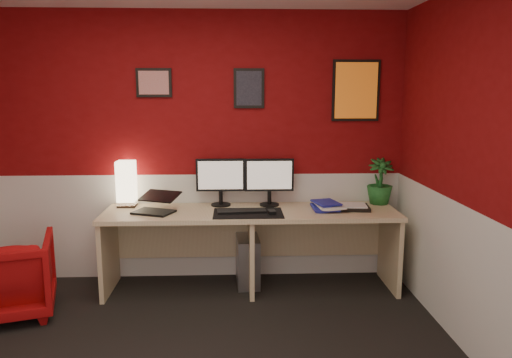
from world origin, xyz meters
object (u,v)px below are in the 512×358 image
Objects in this scene: shoji_lamp at (127,185)px; armchair at (7,277)px; monitor_left at (221,175)px; monitor_right at (269,175)px; pc_tower at (248,260)px; desk at (251,250)px; laptop at (153,201)px; potted_plant at (380,181)px; zen_tray at (349,207)px.

shoji_lamp is 0.57× the size of armchair.
monitor_left reaches higher than shoji_lamp.
armchair is (-0.83, -0.66, -0.61)m from shoji_lamp.
pc_tower is (-0.20, -0.06, -0.80)m from monitor_right.
armchair is at bearing -167.21° from desk.
shoji_lamp is 0.89× the size of pc_tower.
monitor_left is 1.29× the size of pc_tower.
armchair is at bearing -166.29° from pc_tower.
pc_tower is (0.24, -0.07, -0.80)m from monitor_left.
laptop is at bearing -166.53° from monitor_right.
potted_plant is 0.61× the size of armchair.
laptop is 0.47× the size of armchair.
pc_tower is at bearing -16.63° from monitor_left.
zen_tray reaches higher than pc_tower.
shoji_lamp is (-1.13, 0.21, 0.56)m from desk.
desk is 1.28m from shoji_lamp.
monitor_left is 0.83× the size of armchair.
desk is 1.36m from potted_plant.
monitor_left is 0.45m from monitor_right.
laptop is 0.57× the size of monitor_right.
desk is 6.50× the size of shoji_lamp.
desk is 4.48× the size of monitor_left.
monitor_left is 1.49m from potted_plant.
desk is at bearing 175.42° from armchair.
monitor_left reaches higher than zen_tray.
pc_tower is at bearing 102.15° from desk.
monitor_left is 1.35× the size of potted_plant.
potted_plant is (2.35, 0.00, 0.01)m from shoji_lamp.
shoji_lamp is at bearing -158.82° from armchair.
zen_tray is (1.16, -0.19, -0.28)m from monitor_left.
armchair is (-3.17, -0.66, -0.63)m from potted_plant.
laptop is 0.57× the size of monitor_left.
armchair is (-1.93, -0.58, 0.09)m from pc_tower.
pc_tower is (1.10, -0.08, -0.70)m from shoji_lamp.
monitor_right is at bearing 179.18° from armchair.
monitor_right reaches higher than zen_tray.
monitor_right reaches higher than pc_tower.
monitor_right is at bearing 166.32° from zen_tray.
desk reaches higher than pc_tower.
desk is 0.96m from zen_tray.
laptop is 0.73× the size of pc_tower.
monitor_left reaches higher than pc_tower.
shoji_lamp is 0.86m from monitor_left.
monitor_right is at bearing 36.05° from laptop.
monitor_right is at bearing 47.12° from desk.
desk is 4.48× the size of monitor_right.
laptop reaches higher than pc_tower.
zen_tray is 0.50× the size of armchair.
shoji_lamp reaches higher than zen_tray.
laptop is 0.94× the size of zen_tray.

